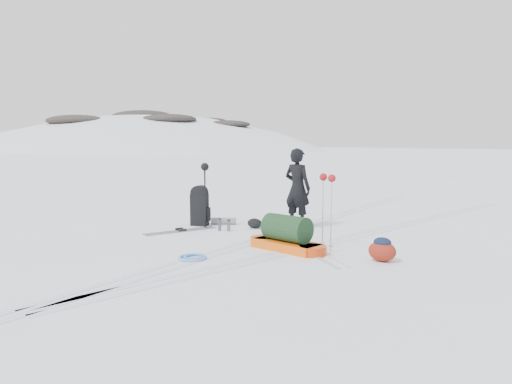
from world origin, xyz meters
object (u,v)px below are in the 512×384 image
skier (297,188)px  pulk_sled (287,237)px  ski_poles_black (205,175)px  expedition_rucksack (203,207)px

skier → pulk_sled: bearing=120.5°
pulk_sled → ski_poles_black: (-2.75, 0.77, 0.96)m
pulk_sled → expedition_rucksack: (-3.01, 0.96, 0.19)m
skier → expedition_rucksack: 2.25m
expedition_rucksack → ski_poles_black: ski_poles_black is taller
skier → expedition_rucksack: skier is taller
expedition_rucksack → ski_poles_black: 0.84m
skier → ski_poles_black: bearing=40.5°
skier → pulk_sled: 2.43m
pulk_sled → skier: bearing=124.8°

